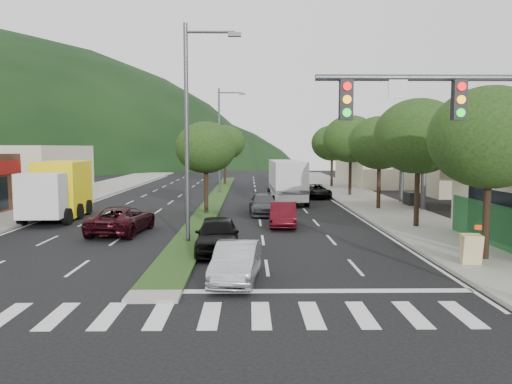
{
  "coord_description": "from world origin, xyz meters",
  "views": [
    {
      "loc": [
        2.84,
        -14.92,
        4.46
      ],
      "look_at": [
        3.19,
        9.61,
        2.25
      ],
      "focal_mm": 35.0,
      "sensor_mm": 36.0,
      "label": 1
    }
  ],
  "objects_px": {
    "traffic_signal": "(479,140)",
    "motorhome": "(287,180)",
    "streetlight_near": "(191,122)",
    "streetlight_mid": "(221,135)",
    "tree_med_far": "(225,142)",
    "car_queue_a": "(217,235)",
    "tree_r_c": "(380,143)",
    "car_queue_b": "(264,205)",
    "box_truck": "(59,192)",
    "tree_r_d": "(351,139)",
    "car_queue_c": "(283,214)",
    "suv_maroon": "(122,220)",
    "car_queue_d": "(317,191)",
    "sedan_silver": "(236,262)",
    "a_frame_sign": "(472,247)",
    "tree_med_near": "(206,148)",
    "tree_r_a": "(490,138)",
    "tree_r_b": "(419,136)",
    "tree_r_e": "(332,143)"
  },
  "relations": [
    {
      "from": "tree_r_e",
      "to": "tree_med_far",
      "type": "distance_m",
      "value": 12.65
    },
    {
      "from": "car_queue_b",
      "to": "car_queue_c",
      "type": "distance_m",
      "value": 5.09
    },
    {
      "from": "tree_r_c",
      "to": "motorhome",
      "type": "height_order",
      "value": "tree_r_c"
    },
    {
      "from": "box_truck",
      "to": "tree_r_a",
      "type": "bearing_deg",
      "value": 146.32
    },
    {
      "from": "tree_med_far",
      "to": "car_queue_d",
      "type": "xyz_separation_m",
      "value": [
        8.78,
        -15.43,
        -4.4
      ]
    },
    {
      "from": "motorhome",
      "to": "car_queue_b",
      "type": "bearing_deg",
      "value": -106.66
    },
    {
      "from": "tree_r_b",
      "to": "car_queue_c",
      "type": "xyz_separation_m",
      "value": [
        -7.23,
        0.9,
        -4.36
      ]
    },
    {
      "from": "tree_r_d",
      "to": "tree_r_a",
      "type": "bearing_deg",
      "value": -90.0
    },
    {
      "from": "tree_r_d",
      "to": "car_queue_b",
      "type": "height_order",
      "value": "tree_r_d"
    },
    {
      "from": "suv_maroon",
      "to": "sedan_silver",
      "type": "bearing_deg",
      "value": 129.47
    },
    {
      "from": "a_frame_sign",
      "to": "streetlight_mid",
      "type": "bearing_deg",
      "value": 119.9
    },
    {
      "from": "tree_r_d",
      "to": "a_frame_sign",
      "type": "distance_m",
      "value": 27.34
    },
    {
      "from": "tree_r_c",
      "to": "car_queue_b",
      "type": "distance_m",
      "value": 9.39
    },
    {
      "from": "tree_med_far",
      "to": "car_queue_c",
      "type": "distance_m",
      "value": 31.76
    },
    {
      "from": "sedan_silver",
      "to": "car_queue_d",
      "type": "relative_size",
      "value": 0.89
    },
    {
      "from": "tree_r_c",
      "to": "tree_r_d",
      "type": "relative_size",
      "value": 0.9
    },
    {
      "from": "tree_med_far",
      "to": "streetlight_mid",
      "type": "xyz_separation_m",
      "value": [
        0.21,
        -11.0,
        0.58
      ]
    },
    {
      "from": "box_truck",
      "to": "car_queue_c",
      "type": "bearing_deg",
      "value": 163.13
    },
    {
      "from": "box_truck",
      "to": "a_frame_sign",
      "type": "xyz_separation_m",
      "value": [
        20.02,
        -13.12,
        -0.86
      ]
    },
    {
      "from": "streetlight_mid",
      "to": "suv_maroon",
      "type": "height_order",
      "value": "streetlight_mid"
    },
    {
      "from": "tree_r_c",
      "to": "car_queue_c",
      "type": "xyz_separation_m",
      "value": [
        -7.23,
        -7.1,
        -4.07
      ]
    },
    {
      "from": "traffic_signal",
      "to": "car_queue_a",
      "type": "distance_m",
      "value": 11.31
    },
    {
      "from": "traffic_signal",
      "to": "tree_r_d",
      "type": "distance_m",
      "value": 31.68
    },
    {
      "from": "tree_med_near",
      "to": "car_queue_b",
      "type": "xyz_separation_m",
      "value": [
        3.81,
        -0.1,
        -3.77
      ]
    },
    {
      "from": "car_queue_a",
      "to": "car_queue_d",
      "type": "height_order",
      "value": "car_queue_a"
    },
    {
      "from": "car_queue_b",
      "to": "car_queue_c",
      "type": "xyz_separation_m",
      "value": [
        0.96,
        -5.0,
        0.02
      ]
    },
    {
      "from": "streetlight_near",
      "to": "streetlight_mid",
      "type": "distance_m",
      "value": 25.0
    },
    {
      "from": "traffic_signal",
      "to": "motorhome",
      "type": "relative_size",
      "value": 0.8
    },
    {
      "from": "sedan_silver",
      "to": "tree_r_e",
      "type": "bearing_deg",
      "value": 82.09
    },
    {
      "from": "sedan_silver",
      "to": "motorhome",
      "type": "relative_size",
      "value": 0.44
    },
    {
      "from": "car_queue_b",
      "to": "streetlight_near",
      "type": "bearing_deg",
      "value": -112.86
    },
    {
      "from": "tree_r_a",
      "to": "streetlight_near",
      "type": "height_order",
      "value": "streetlight_near"
    },
    {
      "from": "tree_r_c",
      "to": "car_queue_d",
      "type": "xyz_separation_m",
      "value": [
        -3.22,
        8.57,
        -4.14
      ]
    },
    {
      "from": "car_queue_c",
      "to": "tree_med_near",
      "type": "bearing_deg",
      "value": 137.27
    },
    {
      "from": "car_queue_b",
      "to": "tree_r_d",
      "type": "bearing_deg",
      "value": 53.07
    },
    {
      "from": "suv_maroon",
      "to": "car_queue_c",
      "type": "bearing_deg",
      "value": -159.73
    },
    {
      "from": "tree_r_d",
      "to": "motorhome",
      "type": "distance_m",
      "value": 8.36
    },
    {
      "from": "car_queue_d",
      "to": "a_frame_sign",
      "type": "xyz_separation_m",
      "value": [
        2.24,
        -25.54,
        0.21
      ]
    },
    {
      "from": "car_queue_a",
      "to": "car_queue_b",
      "type": "xyz_separation_m",
      "value": [
        2.31,
        11.95,
        -0.1
      ]
    },
    {
      "from": "tree_med_far",
      "to": "box_truck",
      "type": "height_order",
      "value": "tree_med_far"
    },
    {
      "from": "box_truck",
      "to": "motorhome",
      "type": "xyz_separation_m",
      "value": [
        14.91,
        9.24,
        0.1
      ]
    },
    {
      "from": "traffic_signal",
      "to": "motorhome",
      "type": "xyz_separation_m",
      "value": [
        -3.11,
        26.93,
        -2.86
      ]
    },
    {
      "from": "tree_med_near",
      "to": "car_queue_d",
      "type": "height_order",
      "value": "tree_med_near"
    },
    {
      "from": "car_queue_b",
      "to": "a_frame_sign",
      "type": "xyz_separation_m",
      "value": [
        7.21,
        -14.88,
        0.16
      ]
    },
    {
      "from": "traffic_signal",
      "to": "box_truck",
      "type": "distance_m",
      "value": 25.42
    },
    {
      "from": "tree_r_e",
      "to": "tree_med_far",
      "type": "xyz_separation_m",
      "value": [
        -12.0,
        4.0,
        0.11
      ]
    },
    {
      "from": "suv_maroon",
      "to": "streetlight_mid",
      "type": "bearing_deg",
      "value": -93.91
    },
    {
      "from": "tree_med_far",
      "to": "car_queue_a",
      "type": "relative_size",
      "value": 1.55
    },
    {
      "from": "tree_r_a",
      "to": "tree_r_e",
      "type": "bearing_deg",
      "value": 90.0
    },
    {
      "from": "traffic_signal",
      "to": "streetlight_near",
      "type": "height_order",
      "value": "streetlight_near"
    }
  ]
}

